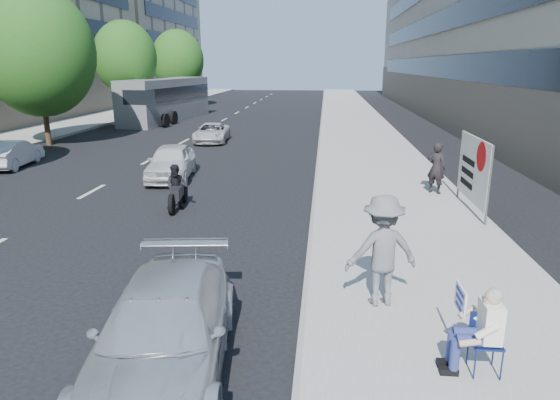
# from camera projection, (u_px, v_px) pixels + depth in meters

# --- Properties ---
(ground) EXTENTS (160.00, 160.00, 0.00)m
(ground) POSITION_uv_depth(u_px,v_px,m) (229.00, 302.00, 9.57)
(ground) COLOR black
(ground) RESTS_ON ground
(near_sidewalk) EXTENTS (5.00, 120.00, 0.15)m
(near_sidewalk) POSITION_uv_depth(u_px,v_px,m) (364.00, 143.00, 28.41)
(near_sidewalk) COLOR gray
(near_sidewalk) RESTS_ON ground
(far_sidewalk) EXTENTS (4.50, 120.00, 0.15)m
(far_sidewalk) POSITION_uv_depth(u_px,v_px,m) (19.00, 138.00, 30.22)
(far_sidewalk) COLOR gray
(far_sidewalk) RESTS_ON ground
(tree_far_c) EXTENTS (6.00, 6.00, 8.47)m
(tree_far_c) POSITION_uv_depth(u_px,v_px,m) (38.00, 52.00, 26.73)
(tree_far_c) COLOR #382616
(tree_far_c) RESTS_ON ground
(tree_far_d) EXTENTS (4.80, 4.80, 7.65)m
(tree_far_d) POSITION_uv_depth(u_px,v_px,m) (125.00, 57.00, 38.29)
(tree_far_d) COLOR #382616
(tree_far_d) RESTS_ON ground
(tree_far_e) EXTENTS (5.40, 5.40, 7.89)m
(tree_far_e) POSITION_uv_depth(u_px,v_px,m) (178.00, 60.00, 51.77)
(tree_far_e) COLOR #382616
(tree_far_e) RESTS_ON ground
(seated_protester) EXTENTS (0.83, 1.12, 1.31)m
(seated_protester) POSITION_uv_depth(u_px,v_px,m) (479.00, 325.00, 6.98)
(seated_protester) COLOR navy
(seated_protester) RESTS_ON near_sidewalk
(jogger) EXTENTS (1.47, 1.06, 2.05)m
(jogger) POSITION_uv_depth(u_px,v_px,m) (382.00, 250.00, 8.94)
(jogger) COLOR slate
(jogger) RESTS_ON near_sidewalk
(pedestrian_woman) EXTENTS (0.76, 0.70, 1.74)m
(pedestrian_woman) POSITION_uv_depth(u_px,v_px,m) (436.00, 168.00, 16.82)
(pedestrian_woman) COLOR black
(pedestrian_woman) RESTS_ON near_sidewalk
(protest_banner) EXTENTS (0.08, 3.06, 2.20)m
(protest_banner) POSITION_uv_depth(u_px,v_px,m) (473.00, 169.00, 14.76)
(protest_banner) COLOR #4C4C4C
(protest_banner) RESTS_ON near_sidewalk
(parked_sedan) EXTENTS (2.40, 4.79, 1.33)m
(parked_sedan) POSITION_uv_depth(u_px,v_px,m) (164.00, 331.00, 7.24)
(parked_sedan) COLOR #BABDC2
(parked_sedan) RESTS_ON ground
(white_sedan_near) EXTENTS (2.08, 4.15, 1.36)m
(white_sedan_near) POSITION_uv_depth(u_px,v_px,m) (171.00, 162.00, 19.67)
(white_sedan_near) COLOR silver
(white_sedan_near) RESTS_ON ground
(white_sedan_mid) EXTENTS (1.72, 3.78, 1.20)m
(white_sedan_mid) POSITION_uv_depth(u_px,v_px,m) (12.00, 154.00, 21.93)
(white_sedan_mid) COLOR silver
(white_sedan_mid) RESTS_ON ground
(white_sedan_far) EXTENTS (2.09, 4.03, 1.08)m
(white_sedan_far) POSITION_uv_depth(u_px,v_px,m) (212.00, 133.00, 28.99)
(white_sedan_far) COLOR silver
(white_sedan_far) RESTS_ON ground
(motorcycle) EXTENTS (0.75, 2.05, 1.42)m
(motorcycle) POSITION_uv_depth(u_px,v_px,m) (177.00, 189.00, 15.54)
(motorcycle) COLOR black
(motorcycle) RESTS_ON ground
(bus) EXTENTS (4.04, 12.31, 3.30)m
(bus) POSITION_uv_depth(u_px,v_px,m) (167.00, 100.00, 39.78)
(bus) COLOR slate
(bus) RESTS_ON ground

